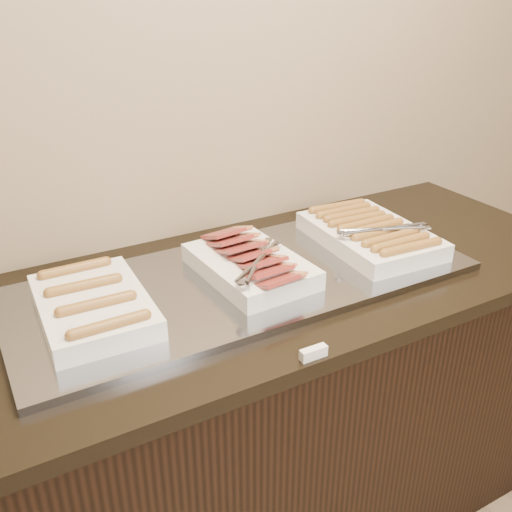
{
  "coord_description": "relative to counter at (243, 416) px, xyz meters",
  "views": [
    {
      "loc": [
        -0.61,
        0.97,
        1.62
      ],
      "look_at": [
        0.04,
        2.13,
        0.97
      ],
      "focal_mm": 40.0,
      "sensor_mm": 36.0,
      "label": 1
    }
  ],
  "objects": [
    {
      "name": "dish_left",
      "position": [
        -0.38,
        -0.0,
        0.5
      ],
      "size": [
        0.25,
        0.36,
        0.07
      ],
      "rotation": [
        0.0,
        0.0,
        -0.03
      ],
      "color": "white",
      "rests_on": "warming_tray"
    },
    {
      "name": "dish_center",
      "position": [
        0.02,
        -0.0,
        0.5
      ],
      "size": [
        0.25,
        0.37,
        0.09
      ],
      "rotation": [
        0.0,
        0.0,
        0.06
      ],
      "color": "white",
      "rests_on": "warming_tray"
    },
    {
      "name": "dish_right",
      "position": [
        0.42,
        -0.0,
        0.5
      ],
      "size": [
        0.29,
        0.41,
        0.08
      ],
      "rotation": [
        0.0,
        0.0,
        -0.06
      ],
      "color": "white",
      "rests_on": "warming_tray"
    },
    {
      "name": "label_holder",
      "position": [
        -0.02,
        -0.36,
        0.46
      ],
      "size": [
        0.06,
        0.02,
        0.02
      ],
      "primitive_type": "cube",
      "rotation": [
        0.0,
        0.0,
        -0.01
      ],
      "color": "white",
      "rests_on": "counter"
    },
    {
      "name": "counter",
      "position": [
        0.0,
        0.0,
        0.0
      ],
      "size": [
        2.06,
        0.76,
        0.9
      ],
      "color": "black",
      "rests_on": "ground"
    },
    {
      "name": "warming_tray",
      "position": [
        0.01,
        0.0,
        0.46
      ],
      "size": [
        1.2,
        0.5,
        0.02
      ],
      "primitive_type": "cube",
      "color": "gray",
      "rests_on": "counter"
    }
  ]
}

